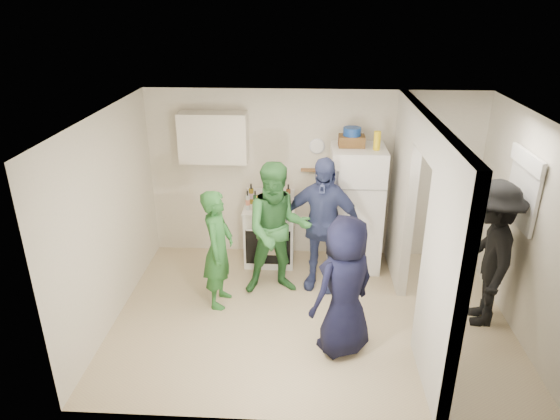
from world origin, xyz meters
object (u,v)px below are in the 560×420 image
object	(u,v)px
person_green_center	(278,230)
stove	(270,234)
person_green_left	(218,249)
blue_bowl	(352,131)
person_denim	(322,224)
wicker_basket	(352,141)
fridge	(355,208)
person_nook	(488,254)
yellow_cup_stack_top	(377,141)
person_navy	(345,287)

from	to	relation	value
person_green_center	stove	bearing A→B (deg)	92.86
person_green_left	blue_bowl	bearing A→B (deg)	-49.18
person_denim	wicker_basket	bearing A→B (deg)	76.14
wicker_basket	blue_bowl	world-z (taller)	blue_bowl
person_denim	fridge	bearing A→B (deg)	67.98
fridge	person_denim	distance (m)	0.79
person_green_left	person_nook	world-z (taller)	person_nook
fridge	person_nook	bearing A→B (deg)	-42.20
yellow_cup_stack_top	person_navy	distance (m)	2.21
blue_bowl	person_navy	size ratio (longest dim) A/B	0.15
blue_bowl	person_navy	world-z (taller)	blue_bowl
wicker_basket	person_green_center	world-z (taller)	wicker_basket
wicker_basket	person_green_center	size ratio (longest dim) A/B	0.19
blue_bowl	person_green_left	distance (m)	2.37
fridge	person_nook	world-z (taller)	person_nook
fridge	person_green_left	world-z (taller)	fridge
wicker_basket	fridge	bearing A→B (deg)	-26.57
fridge	person_nook	size ratio (longest dim) A/B	0.99
fridge	person_navy	xyz separation A→B (m)	(-0.27, -1.95, -0.09)
person_green_center	person_nook	world-z (taller)	person_nook
person_green_left	person_green_center	size ratio (longest dim) A/B	0.86
person_green_center	blue_bowl	bearing A→B (deg)	31.90
fridge	person_green_center	world-z (taller)	person_green_center
person_green_left	person_navy	distance (m)	1.73
stove	yellow_cup_stack_top	size ratio (longest dim) A/B	3.50
person_denim	person_nook	world-z (taller)	person_denim
person_green_left	fridge	bearing A→B (deg)	-51.86
fridge	person_navy	size ratio (longest dim) A/B	1.11
stove	person_green_left	distance (m)	1.31
fridge	person_green_center	xyz separation A→B (m)	(-1.05, -0.78, 0.01)
wicker_basket	person_green_left	world-z (taller)	wicker_basket
wicker_basket	yellow_cup_stack_top	size ratio (longest dim) A/B	1.40
fridge	person_denim	size ratio (longest dim) A/B	0.97
stove	person_navy	size ratio (longest dim) A/B	0.54
stove	blue_bowl	world-z (taller)	blue_bowl
wicker_basket	person_denim	size ratio (longest dim) A/B	0.19
yellow_cup_stack_top	person_nook	distance (m)	1.99
stove	person_green_center	xyz separation A→B (m)	(0.17, -0.81, 0.46)
person_nook	person_green_center	bearing A→B (deg)	-92.70
person_denim	person_nook	bearing A→B (deg)	-3.62
yellow_cup_stack_top	person_green_center	distance (m)	1.76
stove	person_nook	distance (m)	3.01
stove	fridge	size ratio (longest dim) A/B	0.49
wicker_basket	person_navy	bearing A→B (deg)	-94.71
wicker_basket	blue_bowl	bearing A→B (deg)	0.00
wicker_basket	person_green_left	xyz separation A→B (m)	(-1.68, -1.16, -1.09)
stove	person_navy	bearing A→B (deg)	-64.20
blue_bowl	person_nook	xyz separation A→B (m)	(1.54, -1.35, -1.09)
wicker_basket	person_green_center	distance (m)	1.59
blue_bowl	person_denim	xyz separation A→B (m)	(-0.38, -0.67, -1.08)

